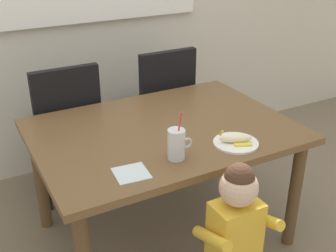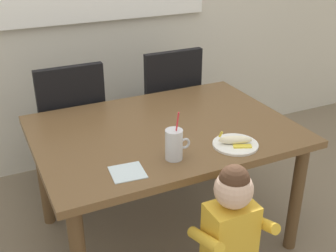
{
  "view_description": "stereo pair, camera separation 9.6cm",
  "coord_description": "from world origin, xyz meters",
  "px_view_note": "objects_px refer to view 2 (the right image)",
  "views": [
    {
      "loc": [
        -0.97,
        -1.86,
        1.74
      ],
      "look_at": [
        -0.03,
        -0.1,
        0.78
      ],
      "focal_mm": 45.56,
      "sensor_mm": 36.0,
      "label": 1
    },
    {
      "loc": [
        -0.88,
        -1.9,
        1.74
      ],
      "look_at": [
        -0.03,
        -0.1,
        0.78
      ],
      "focal_mm": 45.56,
      "sensor_mm": 36.0,
      "label": 2
    }
  ],
  "objects_px": {
    "milk_cup": "(174,146)",
    "snack_plate": "(235,145)",
    "dining_chair_left": "(70,123)",
    "toddler_standing": "(231,227)",
    "dining_table": "(164,142)",
    "paper_napkin": "(127,172)",
    "dining_chair_right": "(166,103)",
    "peeled_banana": "(236,140)"
  },
  "relations": [
    {
      "from": "dining_chair_right",
      "to": "snack_plate",
      "type": "relative_size",
      "value": 4.17
    },
    {
      "from": "dining_chair_left",
      "to": "dining_chair_right",
      "type": "distance_m",
      "value": 0.72
    },
    {
      "from": "toddler_standing",
      "to": "snack_plate",
      "type": "distance_m",
      "value": 0.45
    },
    {
      "from": "dining_chair_left",
      "to": "dining_chair_right",
      "type": "bearing_deg",
      "value": -177.65
    },
    {
      "from": "snack_plate",
      "to": "paper_napkin",
      "type": "relative_size",
      "value": 1.53
    },
    {
      "from": "milk_cup",
      "to": "snack_plate",
      "type": "bearing_deg",
      "value": -3.02
    },
    {
      "from": "dining_chair_left",
      "to": "snack_plate",
      "type": "height_order",
      "value": "dining_chair_left"
    },
    {
      "from": "dining_chair_left",
      "to": "paper_napkin",
      "type": "height_order",
      "value": "dining_chair_left"
    },
    {
      "from": "dining_table",
      "to": "paper_napkin",
      "type": "xyz_separation_m",
      "value": [
        -0.34,
        -0.35,
        0.09
      ]
    },
    {
      "from": "snack_plate",
      "to": "peeled_banana",
      "type": "bearing_deg",
      "value": -106.87
    },
    {
      "from": "dining_table",
      "to": "snack_plate",
      "type": "height_order",
      "value": "snack_plate"
    },
    {
      "from": "dining_chair_left",
      "to": "peeled_banana",
      "type": "distance_m",
      "value": 1.21
    },
    {
      "from": "peeled_banana",
      "to": "paper_napkin",
      "type": "height_order",
      "value": "peeled_banana"
    },
    {
      "from": "snack_plate",
      "to": "paper_napkin",
      "type": "height_order",
      "value": "snack_plate"
    },
    {
      "from": "milk_cup",
      "to": "dining_table",
      "type": "bearing_deg",
      "value": 72.92
    },
    {
      "from": "dining_chair_left",
      "to": "snack_plate",
      "type": "bearing_deg",
      "value": 120.69
    },
    {
      "from": "dining_chair_right",
      "to": "toddler_standing",
      "type": "bearing_deg",
      "value": 76.24
    },
    {
      "from": "toddler_standing",
      "to": "peeled_banana",
      "type": "xyz_separation_m",
      "value": [
        0.22,
        0.32,
        0.23
      ]
    },
    {
      "from": "dining_table",
      "to": "dining_chair_right",
      "type": "distance_m",
      "value": 0.8
    },
    {
      "from": "dining_chair_left",
      "to": "toddler_standing",
      "type": "xyz_separation_m",
      "value": [
        0.38,
        -1.35,
        -0.02
      ]
    },
    {
      "from": "toddler_standing",
      "to": "peeled_banana",
      "type": "height_order",
      "value": "toddler_standing"
    },
    {
      "from": "toddler_standing",
      "to": "peeled_banana",
      "type": "relative_size",
      "value": 4.84
    },
    {
      "from": "dining_chair_right",
      "to": "paper_napkin",
      "type": "relative_size",
      "value": 6.4
    },
    {
      "from": "paper_napkin",
      "to": "toddler_standing",
      "type": "bearing_deg",
      "value": -41.84
    },
    {
      "from": "dining_chair_right",
      "to": "paper_napkin",
      "type": "distance_m",
      "value": 1.28
    },
    {
      "from": "snack_plate",
      "to": "peeled_banana",
      "type": "height_order",
      "value": "peeled_banana"
    },
    {
      "from": "dining_chair_left",
      "to": "toddler_standing",
      "type": "relative_size",
      "value": 1.15
    },
    {
      "from": "dining_table",
      "to": "dining_chair_right",
      "type": "bearing_deg",
      "value": 63.86
    },
    {
      "from": "dining_table",
      "to": "toddler_standing",
      "type": "bearing_deg",
      "value": -88.99
    },
    {
      "from": "snack_plate",
      "to": "dining_chair_right",
      "type": "bearing_deg",
      "value": 83.88
    },
    {
      "from": "dining_chair_left",
      "to": "snack_plate",
      "type": "xyz_separation_m",
      "value": [
        0.61,
        -1.02,
        0.19
      ]
    },
    {
      "from": "dining_chair_left",
      "to": "milk_cup",
      "type": "relative_size",
      "value": 3.83
    },
    {
      "from": "dining_table",
      "to": "peeled_banana",
      "type": "relative_size",
      "value": 8.05
    },
    {
      "from": "toddler_standing",
      "to": "milk_cup",
      "type": "bearing_deg",
      "value": 107.85
    },
    {
      "from": "dining_chair_left",
      "to": "dining_chair_right",
      "type": "height_order",
      "value": "same"
    },
    {
      "from": "peeled_banana",
      "to": "paper_napkin",
      "type": "relative_size",
      "value": 1.16
    },
    {
      "from": "dining_table",
      "to": "dining_chair_right",
      "type": "xyz_separation_m",
      "value": [
        0.35,
        0.71,
        -0.09
      ]
    },
    {
      "from": "dining_chair_right",
      "to": "paper_napkin",
      "type": "xyz_separation_m",
      "value": [
        -0.69,
        -1.06,
        0.18
      ]
    },
    {
      "from": "toddler_standing",
      "to": "snack_plate",
      "type": "height_order",
      "value": "toddler_standing"
    },
    {
      "from": "milk_cup",
      "to": "snack_plate",
      "type": "distance_m",
      "value": 0.34
    },
    {
      "from": "dining_chair_right",
      "to": "peeled_banana",
      "type": "height_order",
      "value": "dining_chair_right"
    },
    {
      "from": "dining_chair_right",
      "to": "milk_cup",
      "type": "distance_m",
      "value": 1.15
    }
  ]
}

